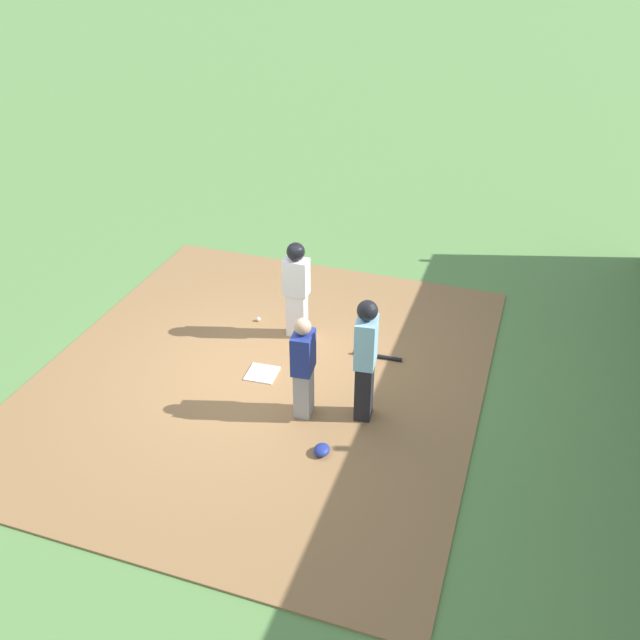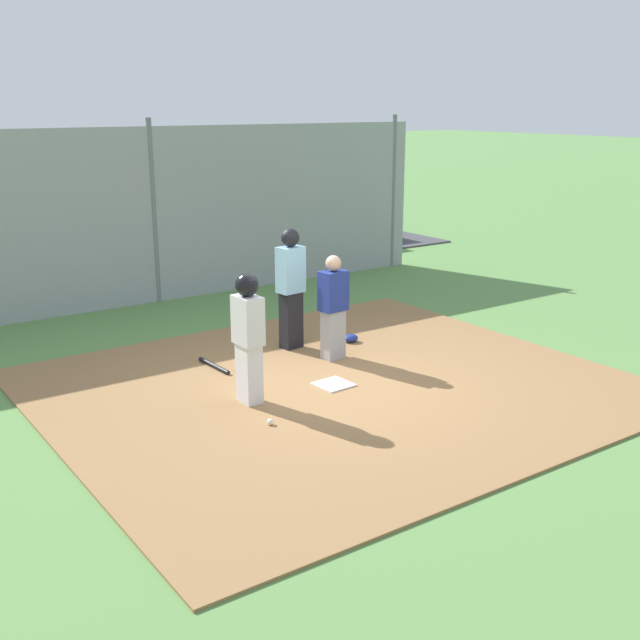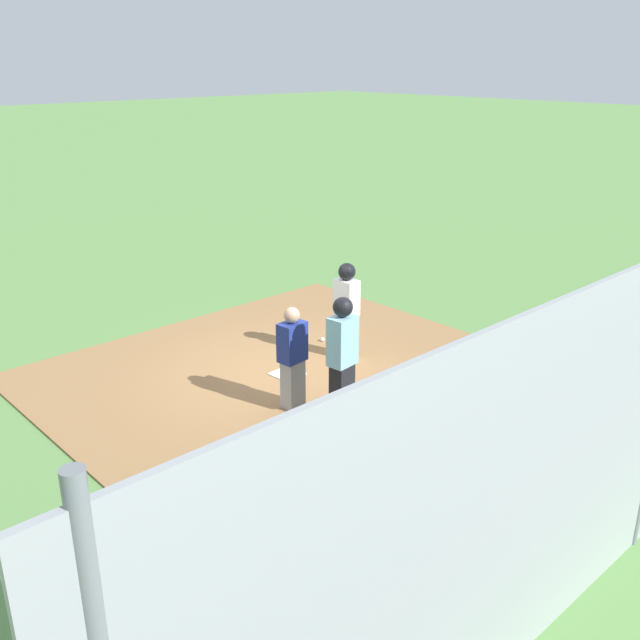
{
  "view_description": "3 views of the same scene",
  "coord_description": "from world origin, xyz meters",
  "views": [
    {
      "loc": [
        -7.63,
        -3.48,
        6.15
      ],
      "look_at": [
        0.19,
        -0.85,
        1.04
      ],
      "focal_mm": 38.87,
      "sensor_mm": 36.0,
      "label": 1
    },
    {
      "loc": [
        5.65,
        7.73,
        3.61
      ],
      "look_at": [
        -0.38,
        -0.85,
        0.66
      ],
      "focal_mm": 43.61,
      "sensor_mm": 36.0,
      "label": 2
    },
    {
      "loc": [
        -6.55,
        -7.85,
        4.77
      ],
      "look_at": [
        0.33,
        -0.42,
        0.99
      ],
      "focal_mm": 39.64,
      "sensor_mm": 36.0,
      "label": 3
    }
  ],
  "objects": [
    {
      "name": "dirt_infield",
      "position": [
        0.0,
        0.0,
        0.01
      ],
      "size": [
        7.2,
        6.4,
        0.03
      ],
      "primitive_type": "cube",
      "color": "olive",
      "rests_on": "ground_plane"
    },
    {
      "name": "baseball_bat",
      "position": [
        0.96,
        -1.52,
        0.06
      ],
      "size": [
        0.1,
        0.77,
        0.06
      ],
      "primitive_type": "cylinder",
      "rotation": [
        0.0,
        1.57,
        4.76
      ],
      "color": "black",
      "rests_on": "dirt_infield"
    },
    {
      "name": "umpire",
      "position": [
        -0.44,
        -1.68,
        0.99
      ],
      "size": [
        0.41,
        0.3,
        1.81
      ],
      "rotation": [
        0.0,
        0.0,
        1.68
      ],
      "color": "black",
      "rests_on": "dirt_infield"
    },
    {
      "name": "catcher_mask",
      "position": [
        -1.34,
        -1.39,
        0.09
      ],
      "size": [
        0.24,
        0.2,
        0.12
      ],
      "primitive_type": "ellipsoid",
      "color": "navy",
      "rests_on": "dirt_infield"
    },
    {
      "name": "home_plate",
      "position": [
        0.0,
        0.0,
        0.04
      ],
      "size": [
        0.47,
        0.47,
        0.02
      ],
      "primitive_type": "cube",
      "rotation": [
        0.0,
        0.0,
        0.06
      ],
      "color": "white",
      "rests_on": "dirt_infield"
    },
    {
      "name": "runner",
      "position": [
        1.19,
        -0.12,
        0.96
      ],
      "size": [
        0.29,
        0.39,
        1.63
      ],
      "rotation": [
        0.0,
        0.0,
        3.16
      ],
      "color": "silver",
      "rests_on": "dirt_infield"
    },
    {
      "name": "baseball",
      "position": [
        1.36,
        0.64,
        0.07
      ],
      "size": [
        0.07,
        0.07,
        0.07
      ],
      "primitive_type": "sphere",
      "color": "white",
      "rests_on": "dirt_infield"
    },
    {
      "name": "ground_plane",
      "position": [
        0.0,
        0.0,
        0.0
      ],
      "size": [
        140.0,
        140.0,
        0.0
      ],
      "primitive_type": "plane",
      "color": "#5B8947"
    },
    {
      "name": "catcher",
      "position": [
        -0.64,
        -0.89,
        0.81
      ],
      "size": [
        0.4,
        0.29,
        1.52
      ],
      "rotation": [
        0.0,
        0.0,
        1.66
      ],
      "color": "#9E9EA3",
      "rests_on": "dirt_infield"
    }
  ]
}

